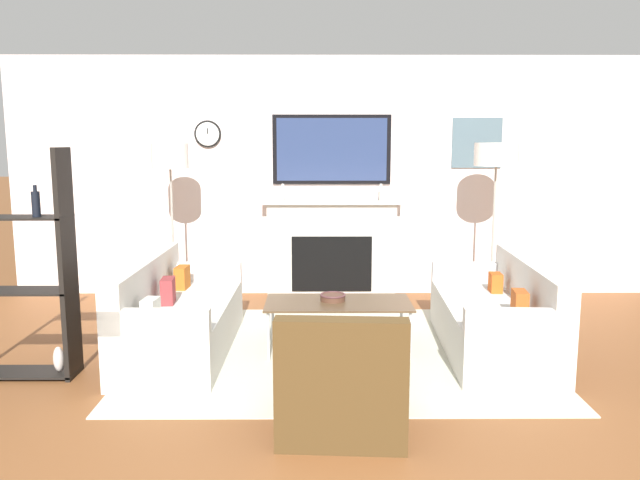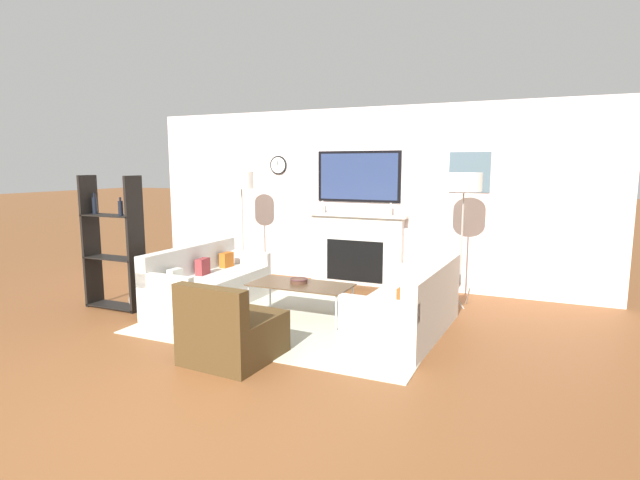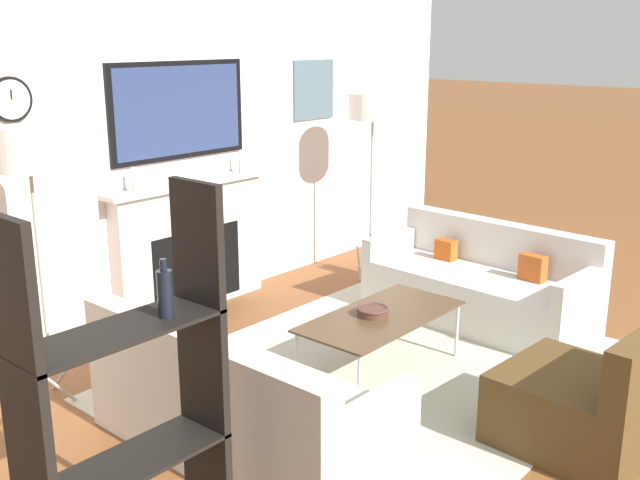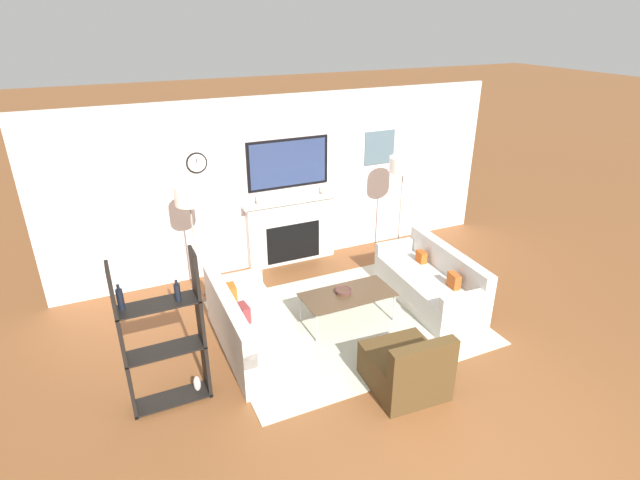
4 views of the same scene
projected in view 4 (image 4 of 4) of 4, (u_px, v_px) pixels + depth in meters
ground_plane at (472, 461)px, 4.63m from camera, size 60.00×60.00×0.00m
fireplace_wall at (288, 189)px, 7.91m from camera, size 7.33×0.28×2.70m
area_rug at (347, 322)px, 6.70m from camera, size 3.28×2.60×0.01m
couch_left at (250, 328)px, 6.08m from camera, size 0.78×1.81×0.79m
couch_right at (431, 283)px, 7.09m from camera, size 0.87×1.84×0.78m
armchair at (406, 369)px, 5.42m from camera, size 0.80×0.86×0.77m
coffee_table at (348, 296)px, 6.55m from camera, size 1.21×0.59×0.43m
decorative_bowl at (343, 291)px, 6.55m from camera, size 0.22×0.22×0.06m
floor_lamp_left at (189, 197)px, 6.54m from camera, size 0.37×0.37×1.74m
floor_lamp_right at (403, 166)px, 7.80m from camera, size 0.45×0.45×1.75m
shelf_unit at (164, 338)px, 5.02m from camera, size 0.81×0.28×1.71m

